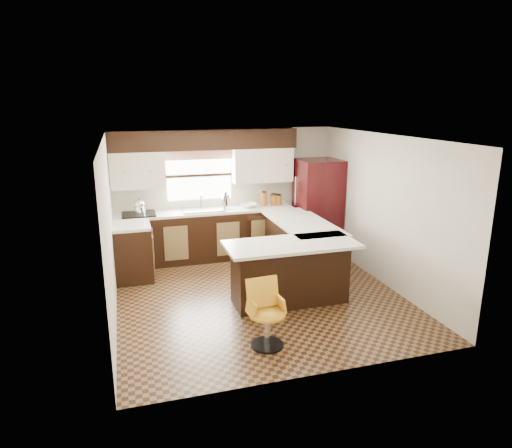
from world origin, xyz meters
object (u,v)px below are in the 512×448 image
object	(u,v)px
peninsula_long	(299,250)
bar_chair	(267,315)
refrigerator	(318,207)
peninsula_return	(290,273)

from	to	relation	value
peninsula_long	bar_chair	bearing A→B (deg)	-120.46
peninsula_long	refrigerator	xyz separation A→B (m)	(0.79, 1.03, 0.47)
peninsula_return	refrigerator	bearing A→B (deg)	56.78
refrigerator	bar_chair	xyz separation A→B (m)	(-2.02, -3.12, -0.50)
refrigerator	bar_chair	distance (m)	3.75
peninsula_long	peninsula_return	xyz separation A→B (m)	(-0.53, -0.97, 0.00)
peninsula_return	refrigerator	size ratio (longest dim) A/B	0.90
refrigerator	peninsula_long	bearing A→B (deg)	-127.42
peninsula_long	refrigerator	distance (m)	1.38
refrigerator	bar_chair	bearing A→B (deg)	-122.88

